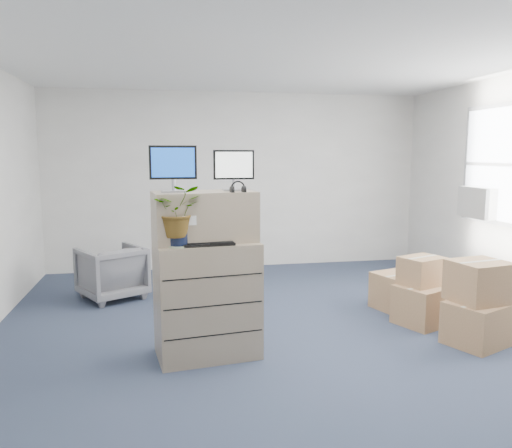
# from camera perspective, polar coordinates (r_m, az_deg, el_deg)

# --- Properties ---
(ground) EXTENTS (7.00, 7.00, 0.00)m
(ground) POSITION_cam_1_polar(r_m,az_deg,el_deg) (4.96, 4.44, -13.69)
(ground) COLOR #242B41
(ground) RESTS_ON ground
(wall_back) EXTENTS (6.00, 0.02, 2.80)m
(wall_back) POSITION_cam_1_polar(r_m,az_deg,el_deg) (8.06, -2.06, 4.95)
(wall_back) COLOR beige
(wall_back) RESTS_ON ground
(ac_unit) EXTENTS (0.24, 0.60, 0.40)m
(ac_unit) POSITION_cam_1_polar(r_m,az_deg,el_deg) (7.16, 24.14, 2.26)
(ac_unit) COLOR silver
(ac_unit) RESTS_ON wall_right
(filing_cabinet_lower) EXTENTS (0.96, 0.66, 1.05)m
(filing_cabinet_lower) POSITION_cam_1_polar(r_m,az_deg,el_deg) (4.59, -5.62, -8.55)
(filing_cabinet_lower) COLOR gray
(filing_cabinet_lower) RESTS_ON ground
(filing_cabinet_upper) EXTENTS (0.95, 0.56, 0.45)m
(filing_cabinet_upper) POSITION_cam_1_polar(r_m,az_deg,el_deg) (4.49, -5.90, 0.85)
(filing_cabinet_upper) COLOR gray
(filing_cabinet_upper) RESTS_ON filing_cabinet_lower
(monitor_left) EXTENTS (0.41, 0.16, 0.40)m
(monitor_left) POSITION_cam_1_polar(r_m,az_deg,el_deg) (4.40, -9.45, 6.54)
(monitor_left) COLOR #99999E
(monitor_left) RESTS_ON filing_cabinet_upper
(monitor_right) EXTENTS (0.37, 0.14, 0.37)m
(monitor_right) POSITION_cam_1_polar(r_m,az_deg,el_deg) (4.53, -2.55, 6.42)
(monitor_right) COLOR #99999E
(monitor_right) RESTS_ON filing_cabinet_upper
(headphones) EXTENTS (0.13, 0.03, 0.13)m
(headphones) POSITION_cam_1_polar(r_m,az_deg,el_deg) (4.35, -2.07, 4.12)
(headphones) COLOR black
(headphones) RESTS_ON filing_cabinet_upper
(keyboard) EXTENTS (0.47, 0.23, 0.02)m
(keyboard) POSITION_cam_1_polar(r_m,az_deg,el_deg) (4.33, -5.53, -2.25)
(keyboard) COLOR black
(keyboard) RESTS_ON filing_cabinet_lower
(mouse) EXTENTS (0.11, 0.07, 0.04)m
(mouse) POSITION_cam_1_polar(r_m,az_deg,el_deg) (4.47, -1.03, -1.81)
(mouse) COLOR silver
(mouse) RESTS_ON filing_cabinet_lower
(water_bottle) EXTENTS (0.07, 0.07, 0.25)m
(water_bottle) POSITION_cam_1_polar(r_m,az_deg,el_deg) (4.50, -4.20, -0.43)
(water_bottle) COLOR gray
(water_bottle) RESTS_ON filing_cabinet_lower
(phone_dock) EXTENTS (0.07, 0.06, 0.14)m
(phone_dock) POSITION_cam_1_polar(r_m,az_deg,el_deg) (4.47, -6.36, -1.50)
(phone_dock) COLOR silver
(phone_dock) RESTS_ON filing_cabinet_lower
(external_drive) EXTENTS (0.26, 0.24, 0.06)m
(external_drive) POSITION_cam_1_polar(r_m,az_deg,el_deg) (4.66, -2.44, -1.24)
(external_drive) COLOR black
(external_drive) RESTS_ON filing_cabinet_lower
(tissue_box) EXTENTS (0.27, 0.20, 0.09)m
(tissue_box) POSITION_cam_1_polar(r_m,az_deg,el_deg) (4.60, -2.20, -0.38)
(tissue_box) COLOR #44A5E8
(tissue_box) RESTS_ON external_drive
(potted_plant) EXTENTS (0.42, 0.46, 0.43)m
(potted_plant) POSITION_cam_1_polar(r_m,az_deg,el_deg) (4.26, -8.93, 0.66)
(potted_plant) COLOR #96AA89
(potted_plant) RESTS_ON filing_cabinet_lower
(office_chair) EXTENTS (0.96, 0.94, 0.74)m
(office_chair) POSITION_cam_1_polar(r_m,az_deg,el_deg) (6.62, -16.16, -5.06)
(office_chair) COLOR slate
(office_chair) RESTS_ON ground
(cardboard_boxes) EXTENTS (1.68, 1.85, 0.81)m
(cardboard_boxes) POSITION_cam_1_polar(r_m,az_deg,el_deg) (5.92, 20.84, -7.56)
(cardboard_boxes) COLOR olive
(cardboard_boxes) RESTS_ON ground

